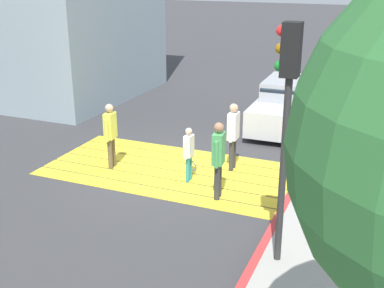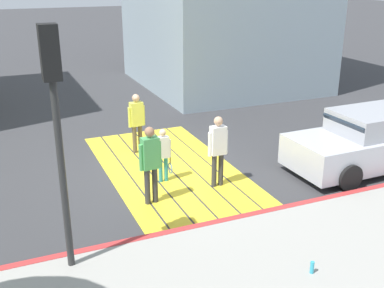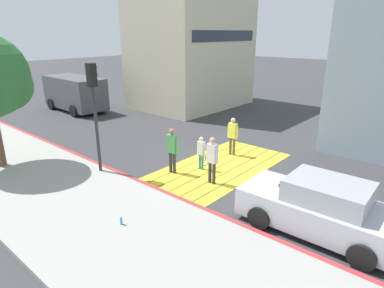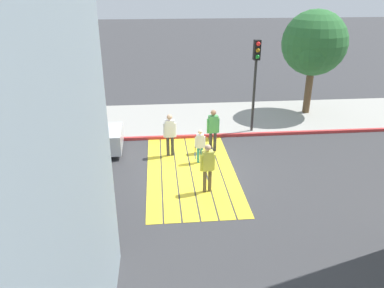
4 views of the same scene
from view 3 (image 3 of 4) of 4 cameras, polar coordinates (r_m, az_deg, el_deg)
name	(u,v)px [view 3 (image 3 of 4)]	position (r m, az deg, el deg)	size (l,w,h in m)	color
ground_plane	(220,167)	(13.69, 4.84, -3.94)	(120.00, 120.00, 0.00)	#38383A
crosswalk_stripes	(220,167)	(13.69, 4.84, -3.92)	(6.40, 3.25, 0.01)	yellow
sidewalk_west	(106,221)	(10.15, -14.68, -12.78)	(4.80, 40.00, 0.12)	#9E9B93
curb_painted	(164,193)	(11.43, -4.93, -8.41)	(0.16, 40.00, 0.13)	#BC3333
building_far_north	(191,42)	(24.88, -0.15, 17.19)	(8.00, 6.03, 9.18)	beige
car_parked_near_curb	(321,208)	(9.76, 21.42, -10.33)	(2.05, 4.34, 1.57)	silver
van_down_street	(75,93)	(24.70, -19.60, 8.38)	(2.50, 5.27, 2.35)	#4C4C51
traffic_light_corner	(94,97)	(12.67, -16.59, 7.85)	(0.39, 0.28, 4.24)	#2D2D2D
water_bottle	(121,221)	(9.74, -12.16, -12.87)	(0.07, 0.07, 0.22)	#33A5BF
pedestrian_adult_lead	(233,134)	(14.72, 7.05, 1.78)	(0.26, 0.50, 1.73)	brown
pedestrian_adult_trailing	(172,147)	(12.73, -3.46, -0.60)	(0.27, 0.53, 1.81)	#333338
pedestrian_adult_side	(212,157)	(11.82, 3.52, -2.29)	(0.23, 0.52, 1.77)	#333338
pedestrian_child_with_racket	(201,151)	(13.11, 1.64, -1.28)	(0.28, 0.41, 1.37)	teal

